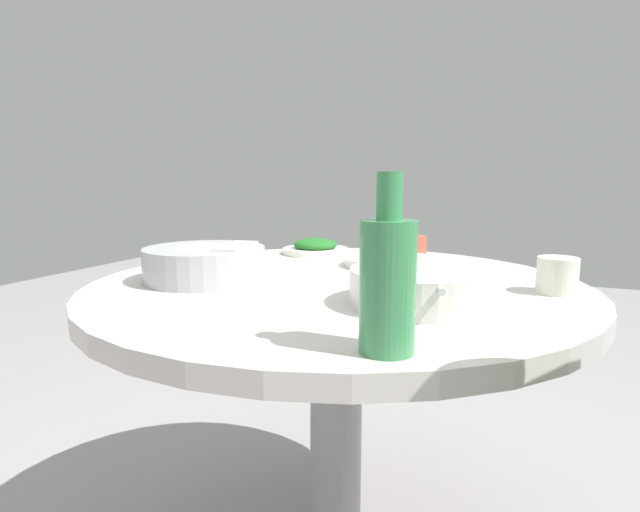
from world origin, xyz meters
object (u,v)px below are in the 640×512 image
object	(u,v)px
dish_greens	(315,248)
tea_cup_near	(557,275)
rice_bowl	(205,263)
green_bottle	(388,281)
round_dining_table	(336,329)
dish_noodles	(390,260)
tea_cup_far	(414,245)
soup_bowl	(421,288)

from	to	relation	value
dish_greens	tea_cup_near	bearing A→B (deg)	154.64
rice_bowl	dish_greens	world-z (taller)	rice_bowl
green_bottle	tea_cup_near	size ratio (longest dim) A/B	3.02
green_bottle	round_dining_table	bearing A→B (deg)	-61.32
rice_bowl	dish_noodles	xyz separation A→B (m)	(-0.34, -0.35, -0.02)
green_bottle	tea_cup_near	bearing A→B (deg)	-115.72
rice_bowl	tea_cup_far	size ratio (longest dim) A/B	3.65
soup_bowl	green_bottle	distance (m)	0.28
rice_bowl	dish_greens	distance (m)	0.48
dish_noodles	green_bottle	size ratio (longest dim) A/B	1.02
round_dining_table	dish_greens	size ratio (longest dim) A/B	5.48
round_dining_table	dish_noodles	xyz separation A→B (m)	(-0.06, -0.24, 0.13)
soup_bowl	dish_noodles	world-z (taller)	soup_bowl
rice_bowl	dish_greens	xyz separation A→B (m)	(-0.07, -0.47, -0.02)
green_bottle	tea_cup_far	bearing A→B (deg)	-80.19
rice_bowl	soup_bowl	distance (m)	0.50
rice_bowl	tea_cup_near	xyz separation A→B (m)	(-0.74, -0.16, -0.00)
dish_greens	rice_bowl	bearing A→B (deg)	81.32
tea_cup_far	tea_cup_near	bearing A→B (deg)	131.44
soup_bowl	tea_cup_far	bearing A→B (deg)	-76.78
rice_bowl	tea_cup_far	world-z (taller)	rice_bowl
tea_cup_near	soup_bowl	bearing A→B (deg)	40.08
round_dining_table	green_bottle	distance (m)	0.52
dish_greens	green_bottle	bearing A→B (deg)	119.07
rice_bowl	green_bottle	world-z (taller)	green_bottle
soup_bowl	dish_greens	bearing A→B (deg)	-50.08
dish_greens	tea_cup_near	xyz separation A→B (m)	(-0.66, 0.31, 0.02)
round_dining_table	rice_bowl	world-z (taller)	rice_bowl
tea_cup_near	dish_noodles	bearing A→B (deg)	-25.38
tea_cup_near	tea_cup_far	xyz separation A→B (m)	(0.38, -0.43, -0.01)
soup_bowl	dish_noodles	bearing A→B (deg)	-67.48
rice_bowl	dish_greens	size ratio (longest dim) A/B	1.36
round_dining_table	dish_greens	distance (m)	0.44
dish_greens	tea_cup_far	size ratio (longest dim) A/B	2.69
rice_bowl	tea_cup_near	bearing A→B (deg)	-167.79
rice_bowl	dish_noodles	size ratio (longest dim) A/B	1.12
rice_bowl	soup_bowl	world-z (taller)	rice_bowl
soup_bowl	dish_noodles	size ratio (longest dim) A/B	1.11
rice_bowl	soup_bowl	xyz separation A→B (m)	(-0.50, 0.04, -0.01)
round_dining_table	tea_cup_near	xyz separation A→B (m)	(-0.46, -0.05, 0.15)
tea_cup_far	dish_noodles	bearing A→B (deg)	87.40
dish_noodles	green_bottle	distance (m)	0.68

